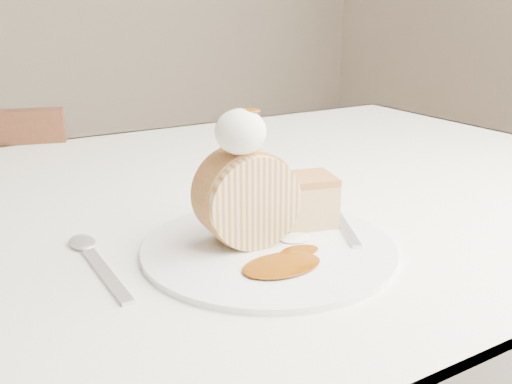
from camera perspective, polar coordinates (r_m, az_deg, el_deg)
table at (r=0.82m, az=-4.50°, el=-6.23°), size 1.40×0.90×0.75m
plate at (r=0.61m, az=1.29°, el=-5.59°), size 0.33×0.33×0.01m
roulade_slice at (r=0.60m, az=-0.92°, el=-0.55°), size 0.10×0.06×0.10m
cake_chunk at (r=0.66m, az=5.10°, el=-1.10°), size 0.07×0.07×0.05m
whipped_cream at (r=0.57m, az=-1.57°, el=6.03°), size 0.05×0.05×0.05m
caramel_drizzle at (r=0.57m, az=-0.79°, el=8.68°), size 0.03×0.02×0.01m
caramel_pool at (r=0.56m, az=2.58°, el=-7.29°), size 0.10×0.07×0.00m
fork at (r=0.66m, az=8.83°, el=-3.42°), size 0.09×0.15×0.00m
spoon at (r=0.58m, az=-14.74°, el=-7.97°), size 0.02×0.16×0.00m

